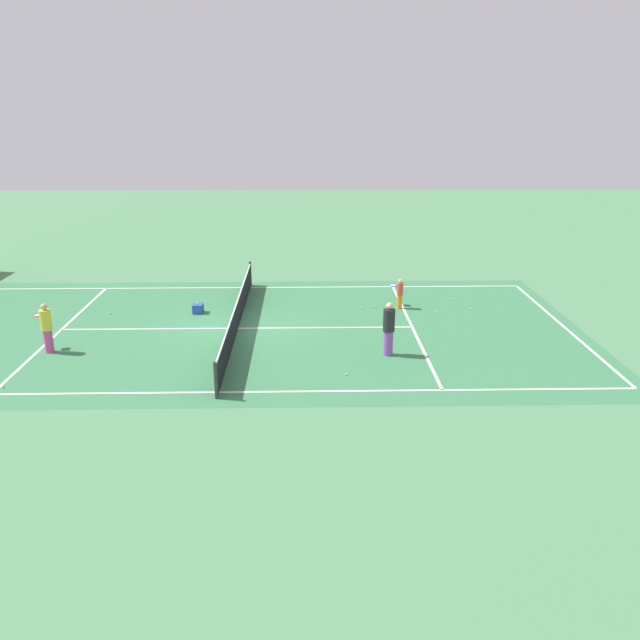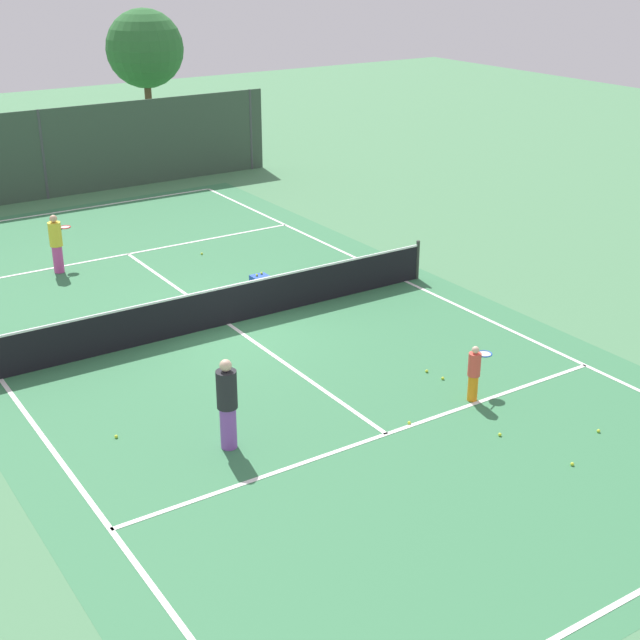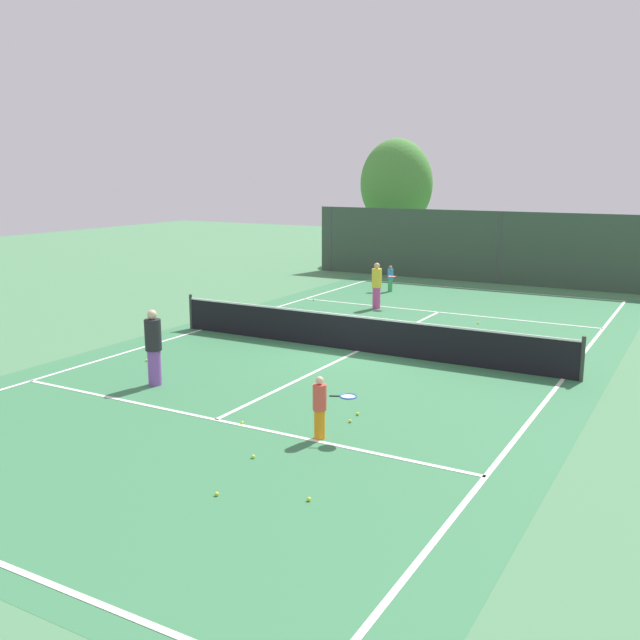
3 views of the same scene
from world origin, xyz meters
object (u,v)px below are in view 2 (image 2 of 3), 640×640
tennis_ball_7 (599,431)px  tennis_ball_5 (427,371)px  player_3 (227,403)px  player_1 (474,372)px  tennis_ball_2 (500,435)px  tennis_ball_6 (202,254)px  tennis_ball_4 (409,423)px  player_0 (56,243)px  tennis_ball_8 (443,378)px  tennis_ball_0 (572,464)px  ball_crate (260,282)px  tennis_ball_3 (116,436)px

tennis_ball_7 → tennis_ball_5: bearing=105.8°
player_3 → player_1: bearing=-11.9°
tennis_ball_2 → tennis_ball_6: size_ratio=1.00×
tennis_ball_4 → tennis_ball_5: size_ratio=1.00×
tennis_ball_7 → player_0: bearing=111.2°
tennis_ball_6 → tennis_ball_8: bearing=-86.8°
tennis_ball_0 → tennis_ball_8: 3.91m
player_0 → tennis_ball_5: size_ratio=25.35×
ball_crate → tennis_ball_6: ball_crate is taller
tennis_ball_7 → tennis_ball_3: bearing=148.1°
player_0 → tennis_ball_0: player_0 is taller
ball_crate → tennis_ball_4: bearing=-99.0°
player_1 → player_3: bearing=168.1°
player_0 → tennis_ball_6: bearing=-11.7°
tennis_ball_2 → tennis_ball_4: 1.74m
tennis_ball_3 → tennis_ball_6: size_ratio=1.00×
ball_crate → tennis_ball_0: bearing=-88.8°
tennis_ball_0 → tennis_ball_4: (-1.50, 2.77, 0.00)m
tennis_ball_4 → tennis_ball_8: same height
player_1 → tennis_ball_4: bearing=-176.6°
tennis_ball_0 → tennis_ball_2: (-0.35, 1.48, 0.00)m
tennis_ball_0 → tennis_ball_4: size_ratio=1.00×
tennis_ball_4 → tennis_ball_6: size_ratio=1.00×
tennis_ball_6 → tennis_ball_8: same height
tennis_ball_0 → tennis_ball_8: same height
player_1 → tennis_ball_0: (-0.22, -2.87, -0.60)m
tennis_ball_5 → tennis_ball_3: bearing=171.2°
player_0 → player_3: player_3 is taller
tennis_ball_0 → tennis_ball_3: (-6.46, 5.40, 0.00)m
player_3 → tennis_ball_0: bearing=-39.2°
tennis_ball_0 → tennis_ball_5: size_ratio=1.00×
tennis_ball_3 → tennis_ball_7: (7.78, -4.85, 0.00)m
player_0 → tennis_ball_8: player_0 is taller
ball_crate → tennis_ball_6: (-0.06, 3.40, -0.15)m
player_0 → tennis_ball_4: 12.66m
tennis_ball_4 → tennis_ball_8: 2.13m
tennis_ball_2 → player_0: bearing=106.3°
player_3 → tennis_ball_2: bearing=-28.8°
ball_crate → tennis_ball_3: 8.28m
tennis_ball_2 → tennis_ball_7: (1.67, -0.93, 0.00)m
player_3 → tennis_ball_6: bearing=66.2°
tennis_ball_4 → tennis_ball_5: (1.75, 1.59, 0.00)m
player_3 → ball_crate: player_3 is taller
player_3 → tennis_ball_6: (4.54, 10.31, -0.88)m
tennis_ball_6 → tennis_ball_3: bearing=-124.9°
player_1 → tennis_ball_2: bearing=-112.3°
tennis_ball_7 → ball_crate: bearing=98.5°
player_3 → tennis_ball_4: (3.32, -1.16, -0.88)m
tennis_ball_4 → tennis_ball_6: 11.54m
tennis_ball_6 → tennis_ball_4: bearing=-96.1°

